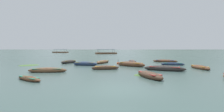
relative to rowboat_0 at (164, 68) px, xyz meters
name	(u,v)px	position (x,y,z in m)	size (l,w,h in m)	color
ground_plane	(100,49)	(-6.19, 1491.77, -0.22)	(6000.00, 6000.00, 0.00)	#425B56
mountain_1	(14,39)	(-1215.94, 2380.13, 149.43)	(1190.22, 1190.22, 299.30)	#4C5B56
mountain_2	(88,35)	(-155.24, 2070.37, 182.37)	(992.62, 992.62, 365.18)	#56665B
mountain_3	(180,30)	(1052.73, 2087.84, 252.76)	(1511.34, 1511.34, 505.97)	#56665B
rowboat_0	(164,68)	(0.00, 0.00, 0.00)	(4.69, 3.30, 0.71)	#2D2826
rowboat_1	(173,64)	(3.74, 6.00, -0.06)	(3.61, 1.87, 0.51)	navy
rowboat_2	(69,62)	(-12.71, 10.77, 0.00)	(2.84, 3.74, 0.70)	#2D2826
rowboat_3	(85,64)	(-9.52, 6.59, 0.00)	(4.06, 2.42, 0.72)	navy
rowboat_4	(200,67)	(5.01, 1.19, -0.04)	(1.21, 3.82, 0.56)	brown
rowboat_5	(105,68)	(-6.68, 1.56, -0.04)	(3.41, 1.26, 0.59)	#4C3323
rowboat_6	(149,75)	(-3.08, -4.36, -0.03)	(1.89, 3.94, 0.62)	#4C3323
rowboat_7	(103,62)	(-6.79, 10.43, -0.03)	(3.00, 4.65, 0.62)	brown
rowboat_8	(29,79)	(-12.88, -4.84, -0.10)	(2.86, 2.64, 0.38)	brown
rowboat_10	(165,61)	(4.89, 11.68, -0.03)	(4.51, 3.18, 0.61)	brown
rowboat_11	(131,64)	(-2.89, 5.00, 0.03)	(4.26, 4.34, 0.82)	brown
rowboat_12	(48,70)	(-12.87, -0.36, -0.03)	(4.03, 1.14, 0.60)	brown
rowboat_13	(132,61)	(-1.42, 11.34, -0.05)	(1.24, 3.38, 0.56)	#4C3323
ferry_0	(106,53)	(-4.17, 64.47, 0.23)	(11.08, 6.31, 2.54)	brown
ferry_1	(60,52)	(-33.28, 92.10, 0.23)	(10.81, 6.95, 2.54)	brown
mooring_buoy	(118,63)	(-4.36, 8.35, -0.12)	(0.45, 0.45, 0.87)	#DB4C1E
weed_patch_0	(174,68)	(2.24, 2.27, -0.22)	(1.64, 2.45, 0.14)	#2D5628
weed_patch_1	(144,75)	(-3.25, -3.10, -0.22)	(1.52, 1.91, 0.14)	#477033
weed_patch_2	(29,65)	(-17.91, 7.19, -0.22)	(2.90, 2.36, 0.14)	#477033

